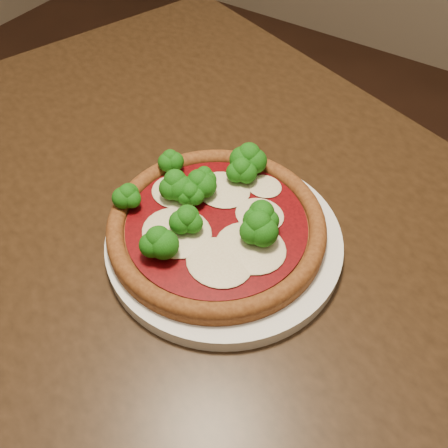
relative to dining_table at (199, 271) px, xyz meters
The scene contains 3 objects.
dining_table is the anchor object (origin of this frame).
plate 0.13m from the dining_table, 13.22° to the right, with size 0.29×0.29×0.02m, color white.
pizza 0.15m from the dining_table, 10.53° to the right, with size 0.26×0.26×0.06m.
Camera 1 is at (0.27, -0.22, 1.23)m, focal length 40.00 mm.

